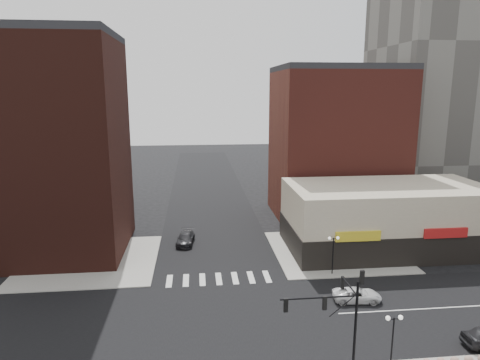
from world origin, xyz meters
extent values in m
plane|color=black|center=(0.00, 0.00, 0.00)|extent=(240.00, 240.00, 0.00)
cube|color=black|center=(0.00, 0.00, 0.01)|extent=(200.00, 14.00, 0.02)
cube|color=black|center=(0.00, 0.00, 0.01)|extent=(14.00, 200.00, 0.02)
cube|color=gray|center=(-14.50, 14.50, 0.06)|extent=(15.00, 15.00, 0.12)
cube|color=gray|center=(14.50, 14.50, 0.06)|extent=(15.00, 15.00, 0.12)
cube|color=#381712|center=(-19.00, 18.50, 12.50)|extent=(16.00, 15.00, 25.00)
cube|color=#381712|center=(-32.00, 34.00, 6.00)|extent=(20.00, 18.00, 12.00)
cube|color=maroon|center=(19.00, 29.50, 11.00)|extent=(18.00, 15.00, 22.00)
cube|color=beige|center=(21.00, 15.00, 4.00)|extent=(24.00, 12.00, 8.00)
cube|color=black|center=(21.00, 15.00, 1.70)|extent=(24.20, 12.20, 3.40)
cylinder|color=black|center=(8.20, -8.20, 3.50)|extent=(0.18, 0.18, 7.00)
cylinder|color=black|center=(5.60, -8.20, 6.00)|extent=(5.20, 0.11, 0.11)
cylinder|color=black|center=(7.20, -8.20, 5.30)|extent=(1.72, 0.06, 1.46)
cylinder|color=black|center=(8.20, -6.70, 6.00)|extent=(0.11, 3.00, 0.11)
cube|color=black|center=(3.40, -8.20, 5.60)|extent=(0.28, 0.18, 0.95)
sphere|color=red|center=(3.40, -8.20, 5.90)|extent=(0.16, 0.16, 0.16)
cube|color=black|center=(6.00, -8.20, 5.60)|extent=(0.28, 0.18, 0.95)
sphere|color=red|center=(6.00, -8.20, 5.90)|extent=(0.16, 0.16, 0.16)
cube|color=black|center=(8.20, -5.40, 5.60)|extent=(0.18, 0.28, 0.95)
sphere|color=red|center=(8.20, -5.40, 5.90)|extent=(0.16, 0.16, 0.16)
cube|color=black|center=(8.45, -8.20, 7.30)|extent=(0.28, 0.18, 0.95)
sphere|color=red|center=(8.45, -8.20, 7.60)|extent=(0.16, 0.16, 0.16)
cylinder|color=black|center=(11.00, -8.00, 2.12)|extent=(0.11, 0.11, 4.00)
cylinder|color=black|center=(11.00, -8.00, 4.02)|extent=(0.90, 0.06, 0.06)
sphere|color=white|center=(10.55, -8.00, 4.12)|extent=(0.32, 0.32, 0.32)
sphere|color=white|center=(11.45, -8.00, 4.12)|extent=(0.32, 0.32, 0.32)
cylinder|color=black|center=(12.00, 8.00, 2.12)|extent=(0.11, 0.11, 4.00)
cylinder|color=black|center=(12.00, 8.00, 4.02)|extent=(0.90, 0.06, 0.06)
sphere|color=white|center=(11.55, 8.00, 4.12)|extent=(0.32, 0.32, 0.32)
sphere|color=white|center=(12.45, 8.00, 4.12)|extent=(0.32, 0.32, 0.32)
sphere|color=#8D6E61|center=(16.85, -8.00, 0.44)|extent=(0.64, 0.64, 0.64)
imported|color=silver|center=(12.47, 2.10, 0.62)|extent=(4.64, 2.49, 1.24)
imported|color=black|center=(-3.72, 19.08, 0.72)|extent=(2.57, 5.13, 1.43)
camera|label=1|loc=(-2.26, -33.27, 19.33)|focal=32.00mm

